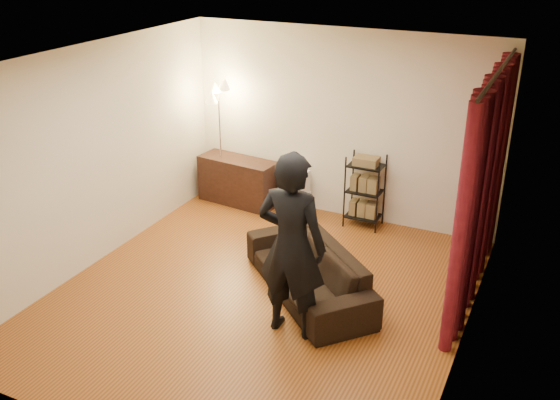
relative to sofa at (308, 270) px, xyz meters
The scene contains 14 objects.
floor 0.62m from the sofa, 148.69° to the right, with size 5.00×5.00×0.00m, color brown.
ceiling 2.47m from the sofa, 148.69° to the right, with size 5.00×5.00×0.00m, color white.
wall_back 2.50m from the sofa, 101.92° to the left, with size 5.00×5.00×0.00m, color beige.
wall_front 3.01m from the sofa, 99.54° to the right, with size 5.00×5.00×0.00m, color beige.
wall_left 2.93m from the sofa, behind, with size 5.00×5.00×0.00m, color beige.
wall_right 2.09m from the sofa, ahead, with size 5.00×5.00×0.00m, color beige.
curtain_rod 2.96m from the sofa, 26.55° to the left, with size 0.04×0.04×2.65m, color black.
curtain 2.10m from the sofa, 26.82° to the left, with size 0.22×2.65×2.55m, color maroon, non-canonical shape.
sofa is the anchor object (origin of this frame).
person 1.03m from the sofa, 80.58° to the right, with size 0.73×0.48×1.99m, color black.
media_cabinet 2.77m from the sofa, 135.85° to the left, with size 1.21×0.45×0.71m, color #321B13.
storage_boxes 2.29m from the sofa, 118.61° to the left, with size 0.39×0.31×0.65m, color white, non-canonical shape.
wire_shelf 2.00m from the sofa, 90.06° to the left, with size 0.47×0.33×1.04m, color black, non-canonical shape.
floor_lamp 2.99m from the sofa, 140.16° to the left, with size 0.33×0.33×1.85m, color silver, non-canonical shape.
Camera 1 is at (2.85, -5.46, 3.90)m, focal length 40.00 mm.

